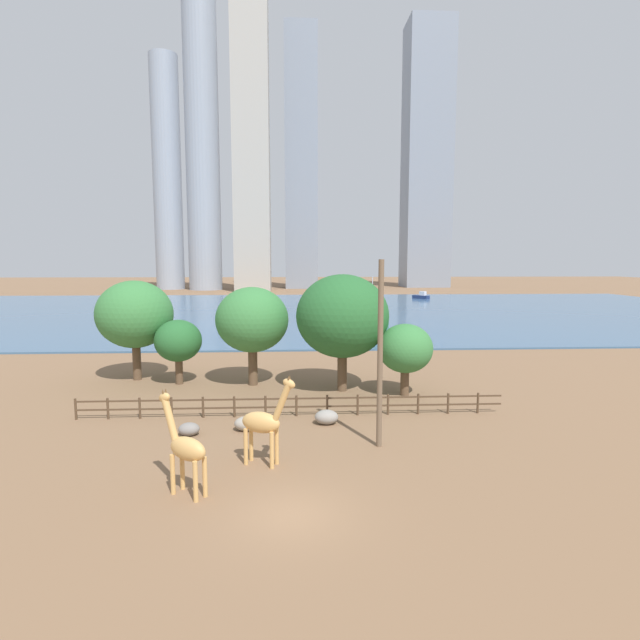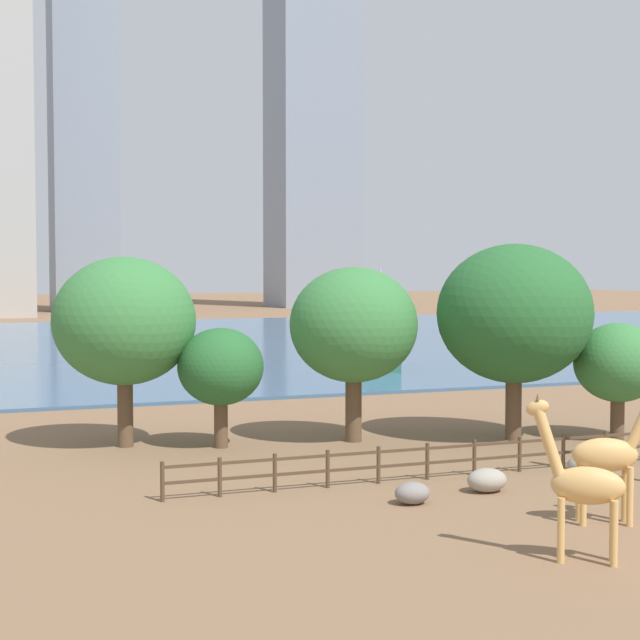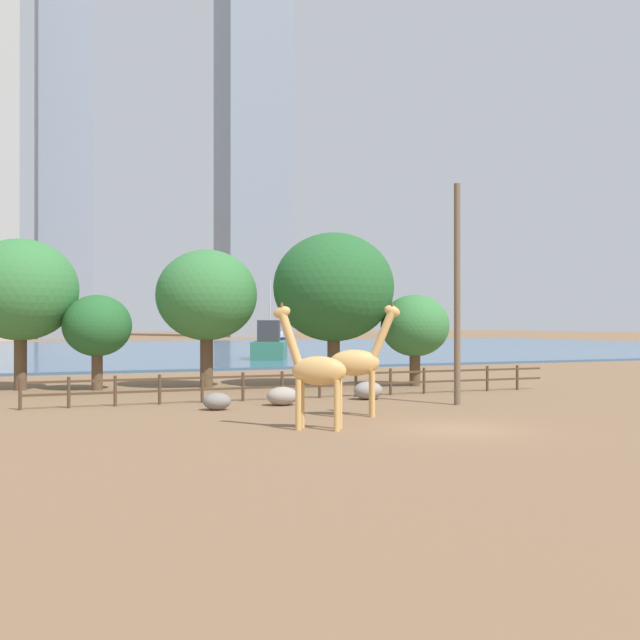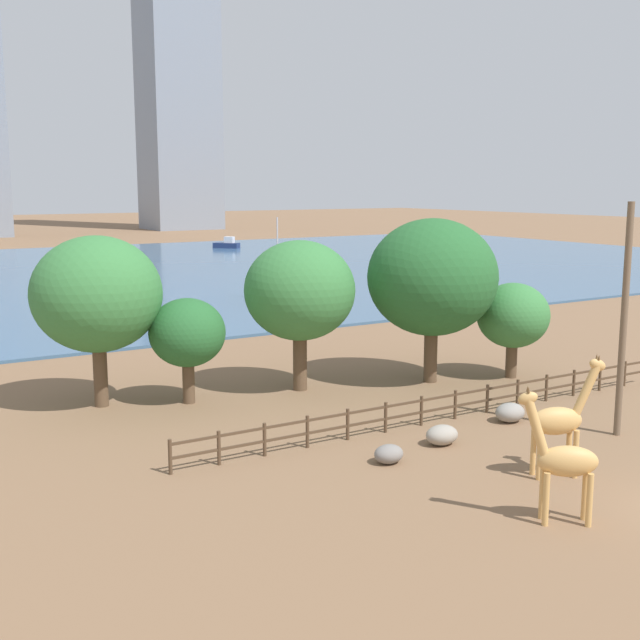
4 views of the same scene
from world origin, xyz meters
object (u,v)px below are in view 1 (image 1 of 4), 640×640
at_px(utility_pole, 380,355).
at_px(boulder_by_pole, 326,417).
at_px(tree_right_tall, 252,320).
at_px(tree_left_small, 178,341).
at_px(boulder_small, 247,424).
at_px(tree_right_small, 135,315).
at_px(boulder_near_fence, 189,429).
at_px(boat_sailboat, 421,296).
at_px(giraffe_tall, 264,422).
at_px(tree_left_large, 342,316).
at_px(boat_ferry, 371,323).
at_px(giraffe_companion, 185,448).
at_px(tree_center_broad, 405,349).

height_order(utility_pole, boulder_by_pole, utility_pole).
bearing_deg(tree_right_tall, tree_left_small, 174.07).
distance_m(boulder_small, tree_right_small, 16.81).
distance_m(boulder_near_fence, boat_sailboat, 101.95).
relative_size(giraffe_tall, utility_pole, 0.46).
relative_size(tree_left_large, boat_ferry, 1.00).
relative_size(boulder_small, tree_left_large, 0.16).
height_order(giraffe_companion, boat_sailboat, giraffe_companion).
height_order(tree_left_large, boat_ferry, tree_left_large).
height_order(giraffe_companion, utility_pole, utility_pole).
relative_size(boulder_small, tree_right_tall, 0.18).
bearing_deg(boulder_by_pole, utility_pole, -56.01).
bearing_deg(boat_sailboat, giraffe_tall, 119.89).
relative_size(utility_pole, boulder_small, 6.89).
bearing_deg(boulder_small, giraffe_companion, -102.72).
relative_size(utility_pole, boat_sailboat, 2.32).
relative_size(giraffe_tall, giraffe_companion, 1.03).
height_order(boulder_small, tree_left_large, tree_left_large).
xyz_separation_m(giraffe_companion, boulder_small, (1.73, 7.66, -1.58)).
height_order(boulder_near_fence, tree_left_small, tree_left_small).
height_order(utility_pole, boat_sailboat, utility_pole).
bearing_deg(boulder_small, tree_right_small, 128.03).
xyz_separation_m(boulder_near_fence, boulder_by_pole, (7.63, 1.52, 0.07)).
xyz_separation_m(utility_pole, tree_right_tall, (-7.50, 13.24, 0.24)).
relative_size(giraffe_tall, tree_center_broad, 0.86).
bearing_deg(tree_left_small, giraffe_tall, -64.77).
distance_m(giraffe_tall, tree_center_broad, 14.94).
relative_size(tree_right_tall, tree_right_small, 0.95).
relative_size(giraffe_companion, boulder_by_pole, 3.10).
bearing_deg(boulder_near_fence, utility_pole, -11.95).
xyz_separation_m(tree_left_small, boat_ferry, (19.01, 26.23, -1.95)).
xyz_separation_m(tree_center_broad, boat_sailboat, (23.72, 87.39, -2.52)).
xyz_separation_m(boulder_by_pole, tree_center_broad, (5.95, 5.98, 2.93)).
bearing_deg(utility_pole, tree_left_small, 133.73).
xyz_separation_m(giraffe_companion, boat_sailboat, (35.95, 101.89, -1.15)).
bearing_deg(giraffe_companion, boulder_by_pole, -91.55).
relative_size(tree_right_tall, boat_ferry, 0.88).
bearing_deg(giraffe_tall, boulder_near_fence, 158.78).
relative_size(tree_center_broad, boat_ferry, 0.60).
relative_size(boulder_near_fence, boat_ferry, 0.13).
height_order(boulder_near_fence, boat_sailboat, boat_sailboat).
xyz_separation_m(giraffe_companion, boulder_near_fence, (-1.35, 7.01, -1.62)).
bearing_deg(tree_right_small, boulder_by_pole, -39.19).
bearing_deg(boulder_near_fence, giraffe_tall, -43.91).
relative_size(utility_pole, boat_ferry, 1.12).
relative_size(boulder_small, tree_center_broad, 0.27).
relative_size(boulder_near_fence, boat_sailboat, 0.28).
relative_size(tree_right_small, boat_sailboat, 1.93).
xyz_separation_m(boulder_near_fence, tree_left_small, (-3.14, 11.70, 3.00)).
bearing_deg(boulder_by_pole, boat_sailboat, 72.37).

